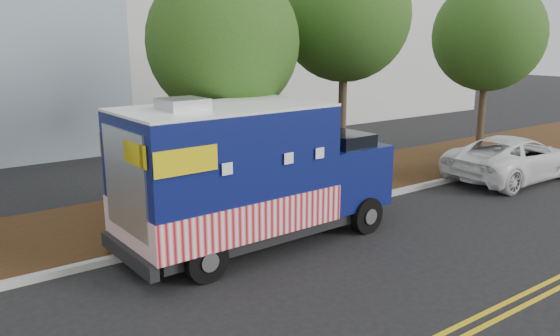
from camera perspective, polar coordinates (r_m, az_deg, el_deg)
ground at (r=11.99m, az=-2.43°, el=-9.02°), size 120.00×120.00×0.00m
curb at (r=13.07m, az=-5.86°, el=-6.77°), size 120.00×0.18×0.15m
mulch_strip at (r=14.83m, az=-9.97°, el=-4.43°), size 120.00×4.00×0.15m
tree_b at (r=14.30m, az=-5.97°, el=12.92°), size 3.92×3.92×6.43m
tree_c at (r=17.11m, az=6.78°, el=15.50°), size 3.97×3.97×7.21m
tree_d at (r=21.78m, az=20.94°, el=12.79°), size 4.03×4.03×6.66m
sign_post at (r=12.55m, az=-14.04°, el=-2.58°), size 0.06×0.06×2.40m
food_truck at (r=12.05m, az=-3.42°, el=-1.12°), size 6.58×2.67×3.42m
white_car at (r=19.55m, az=23.27°, el=0.99°), size 5.22×2.44×1.45m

